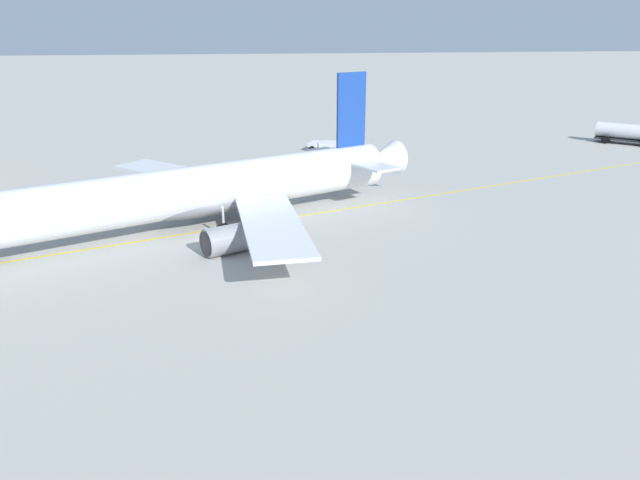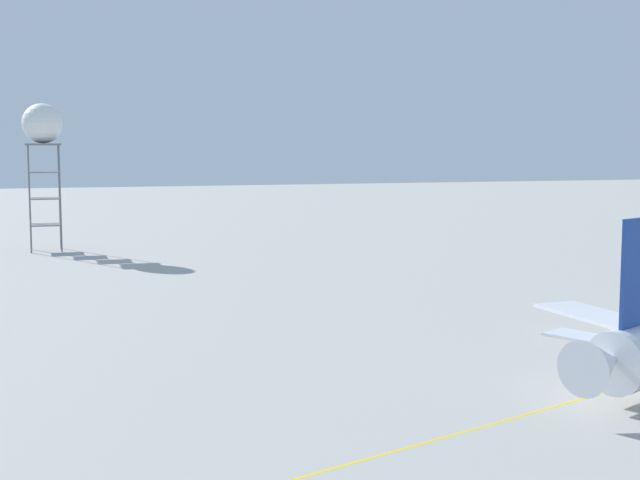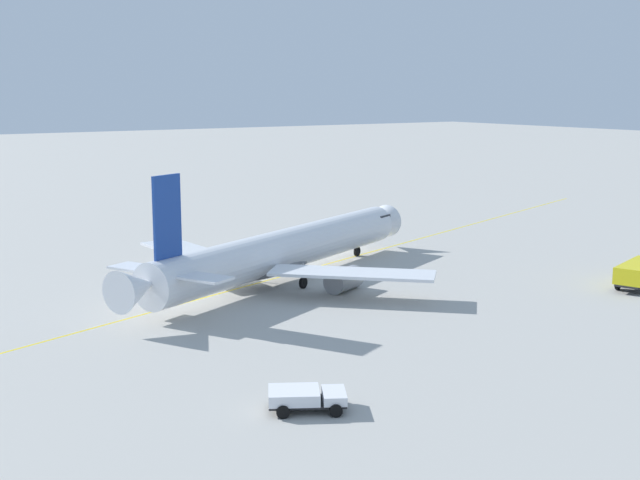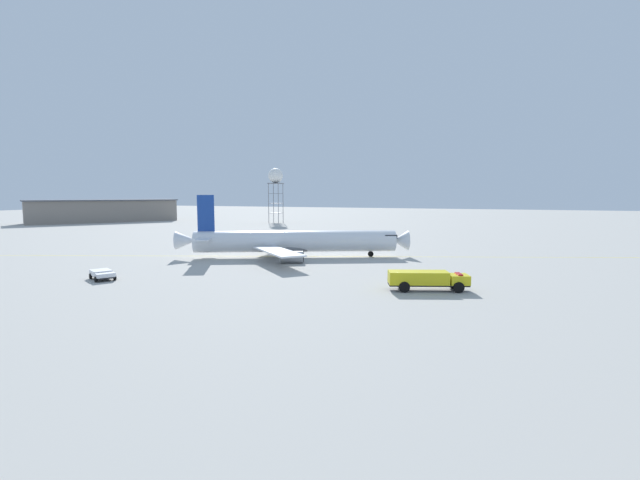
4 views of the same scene
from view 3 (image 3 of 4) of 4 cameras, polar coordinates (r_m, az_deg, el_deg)
ground_plane at (r=86.09m, az=-5.00°, el=-2.72°), size 600.00×600.00×0.00m
airliner_main at (r=84.75m, az=-2.59°, el=-0.83°), size 42.64×31.98×12.19m
pushback_tug_truck at (r=51.87m, az=-0.98°, el=-10.53°), size 5.29×4.48×1.30m
taxiway_centreline at (r=82.52m, az=-5.64°, el=-3.29°), size 161.74×57.46×0.01m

